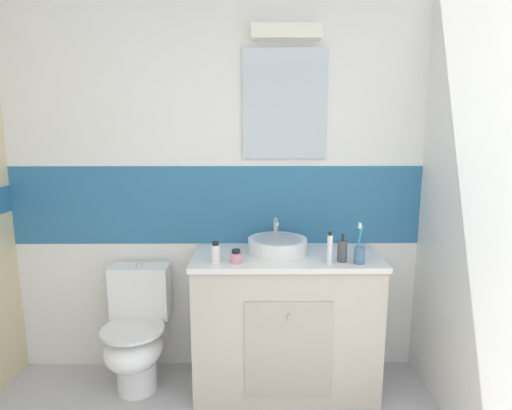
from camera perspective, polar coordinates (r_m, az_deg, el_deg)
wall_back_tiled at (r=2.70m, az=-5.22°, el=3.44°), size 3.20×0.20×2.50m
vanity_cabinet at (r=2.66m, az=3.97°, el=-15.47°), size 1.10×0.51×0.85m
sink_basin at (r=2.52m, az=2.94°, el=-5.42°), size 0.35×0.40×0.18m
toilet at (r=2.77m, az=-15.94°, el=-16.43°), size 0.37×0.50×0.75m
toothbrush_cup at (r=2.38m, az=13.87°, el=-6.36°), size 0.06×0.06×0.23m
soap_dispenser at (r=2.40m, az=11.65°, el=-6.13°), size 0.06×0.06×0.16m
hair_gel_jar at (r=2.34m, az=-2.72°, el=-7.05°), size 0.07×0.07×0.07m
lotion_bottle_short at (r=2.35m, az=-5.51°, el=-6.45°), size 0.05×0.05×0.12m
toothpaste_tube_upright at (r=2.34m, az=9.99°, el=-5.84°), size 0.03×0.03×0.18m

